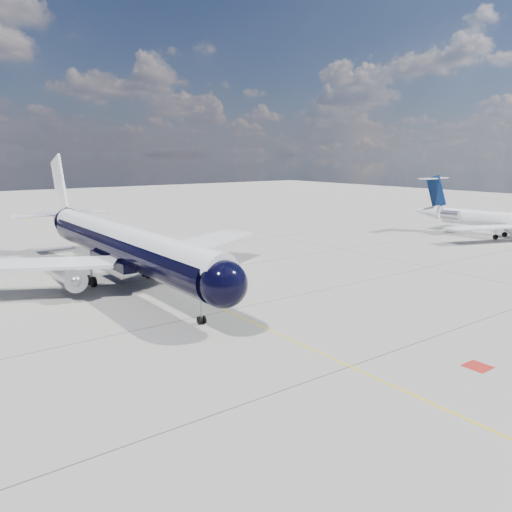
% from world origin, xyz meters
% --- Properties ---
extents(ground, '(320.00, 320.00, 0.00)m').
position_xyz_m(ground, '(0.00, 30.00, 0.00)').
color(ground, gray).
rests_on(ground, ground).
extents(taxiway_centerline, '(0.16, 160.00, 0.01)m').
position_xyz_m(taxiway_centerline, '(0.00, 25.00, 0.00)').
color(taxiway_centerline, yellow).
rests_on(taxiway_centerline, ground).
extents(red_marking, '(1.60, 1.60, 0.01)m').
position_xyz_m(red_marking, '(6.80, -10.00, 0.00)').
color(red_marking, maroon).
rests_on(red_marking, ground).
extents(main_airliner, '(39.77, 48.27, 13.98)m').
position_xyz_m(main_airliner, '(-3.71, 25.85, 4.34)').
color(main_airliner, black).
rests_on(main_airliner, ground).
extents(regional_jet, '(26.17, 30.28, 10.26)m').
position_xyz_m(regional_jet, '(59.00, 17.37, 3.24)').
color(regional_jet, white).
rests_on(regional_jet, ground).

